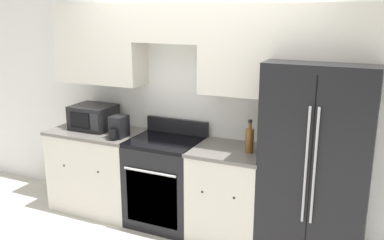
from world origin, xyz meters
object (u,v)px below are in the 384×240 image
(oven_range, at_px, (166,181))
(bottle, at_px, (250,140))
(microwave, at_px, (94,117))
(refrigerator, at_px, (317,162))

(oven_range, bearing_deg, bottle, -0.51)
(microwave, relative_size, bottle, 1.44)
(refrigerator, xyz_separation_m, microwave, (-2.47, 0.01, 0.15))
(microwave, xyz_separation_m, bottle, (1.85, -0.06, -0.01))
(oven_range, relative_size, microwave, 2.38)
(microwave, bearing_deg, refrigerator, -0.29)
(oven_range, bearing_deg, microwave, 176.68)
(refrigerator, relative_size, microwave, 3.98)
(refrigerator, distance_m, bottle, 0.64)
(oven_range, xyz_separation_m, microwave, (-0.94, 0.05, 0.60))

